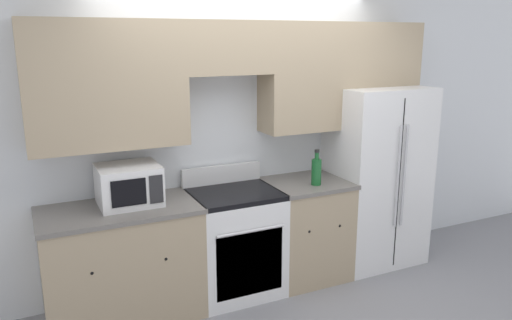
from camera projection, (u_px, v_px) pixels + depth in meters
The scene contains 8 objects.
ground_plane at pixel (272, 302), 4.18m from camera, with size 12.00×12.00×0.00m, color gray.
wall_back at pixel (244, 111), 4.32m from camera, with size 8.00×0.39×2.60m.
lower_cabinets_left at pixel (123, 263), 3.86m from camera, with size 1.19×0.64×0.91m.
lower_cabinets_right at pixel (306, 229), 4.55m from camera, with size 0.71×0.64×0.91m.
oven_range at pixel (235, 242), 4.26m from camera, with size 0.73×0.65×1.07m.
refrigerator at pixel (373, 175), 4.83m from camera, with size 0.89×0.75×1.71m.
microwave at pixel (129, 185), 3.81m from camera, with size 0.46×0.41×0.31m.
bottle at pixel (316, 171), 4.32m from camera, with size 0.09×0.09×0.31m.
Camera 1 is at (-1.75, -3.34, 2.16)m, focal length 35.00 mm.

